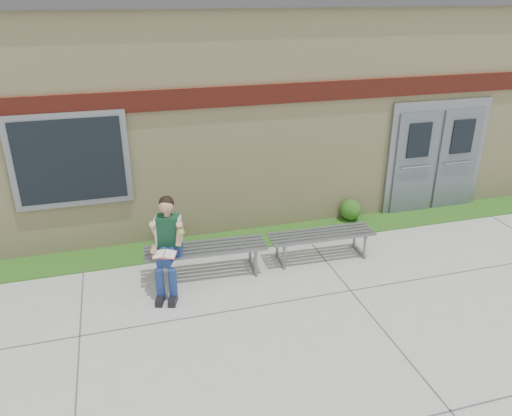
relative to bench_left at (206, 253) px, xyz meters
name	(u,v)px	position (x,y,z in m)	size (l,w,h in m)	color
ground	(302,321)	(1.05, -1.60, -0.39)	(80.00, 80.00, 0.00)	#9E9E99
grass_strip	(252,238)	(1.05, 1.00, -0.38)	(16.00, 0.80, 0.02)	#295316
school_building	(212,92)	(1.05, 4.39, 1.72)	(16.20, 6.22, 4.20)	beige
bench_left	(206,253)	(0.00, 0.00, 0.00)	(1.96, 0.64, 0.50)	slate
bench_right	(321,239)	(2.00, 0.00, -0.02)	(1.83, 0.56, 0.47)	slate
girl	(168,243)	(-0.61, -0.22, 0.38)	(0.59, 0.93, 1.47)	navy
shrub_mid	(167,233)	(-0.49, 1.25, -0.16)	(0.41, 0.41, 0.41)	#295316
shrub_east	(351,210)	(3.17, 1.25, -0.16)	(0.42, 0.42, 0.42)	#295316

